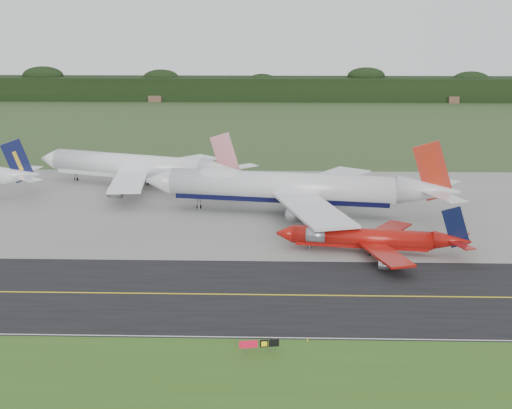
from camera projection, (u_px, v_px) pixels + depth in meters
The scene contains 12 objects.
ground at pixel (254, 285), 115.40m from camera, with size 600.00×600.00×0.00m, color #2C441F.
grass_verge at pixel (244, 396), 81.55m from camera, with size 400.00×30.00×0.01m, color #3B5A1A.
taxiway at pixel (253, 295), 111.53m from camera, with size 400.00×32.00×0.02m, color black.
apron at pixel (261, 206), 164.73m from camera, with size 400.00×78.00×0.01m, color gray.
taxiway_centreline at pixel (253, 294), 111.53m from camera, with size 400.00×0.40×0.00m, color yellow.
taxiway_edge_line at pixel (249, 337), 96.53m from camera, with size 400.00×0.25×0.00m, color silver.
horizon_treeline at pixel (271, 90), 378.84m from camera, with size 700.00×25.00×12.00m.
jet_ba_747 at pixel (293, 188), 156.39m from camera, with size 69.32×56.80×17.46m.
jet_red_737 at pixel (373, 239), 131.01m from camera, with size 35.53×28.69×9.60m.
jet_star_tail at pixel (139, 167), 182.00m from camera, with size 57.38×46.65×15.54m.
taxiway_sign at pixel (259, 344), 91.85m from camera, with size 5.16×1.00×1.73m.
edge_marker_center at pixel (307, 340), 95.28m from camera, with size 0.16×0.16×0.50m, color yellow.
Camera 1 is at (3.56, -108.31, 41.79)m, focal length 50.00 mm.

